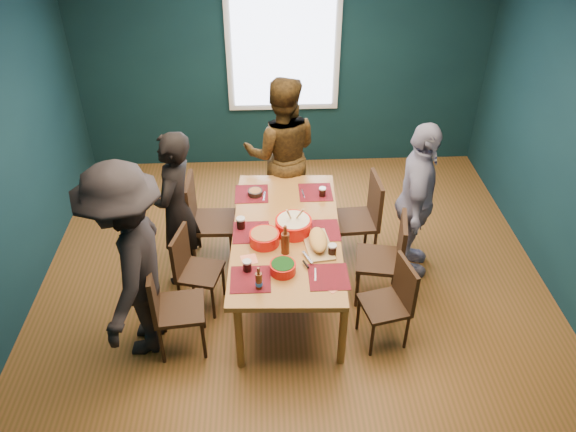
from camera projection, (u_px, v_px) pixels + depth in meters
name	position (u px, v px, depth m)	size (l,w,h in m)	color
room	(293.00, 154.00, 4.93)	(5.01, 5.01, 2.71)	brown
dining_table	(286.00, 238.00, 5.10)	(1.04, 1.96, 0.73)	#A67A32
chair_left_far	(203.00, 215.00, 5.56)	(0.45, 0.45, 0.96)	black
chair_left_mid	(191.00, 265.00, 5.08)	(0.45, 0.45, 0.82)	black
chair_left_near	(168.00, 302.00, 4.63)	(0.45, 0.45, 0.90)	black
chair_right_far	(364.00, 213.00, 5.61)	(0.45, 0.45, 0.94)	black
chair_right_mid	(389.00, 253.00, 5.13)	(0.48, 0.48, 0.91)	black
chair_right_near	(394.00, 297.00, 4.74)	(0.45, 0.45, 0.82)	black
person_far_left	(177.00, 210.00, 5.23)	(0.58, 0.38, 1.59)	black
person_back	(282.00, 154.00, 5.97)	(0.83, 0.65, 1.71)	black
person_right	(416.00, 202.00, 5.31)	(0.95, 0.39, 1.62)	silver
person_near_left	(130.00, 264.00, 4.45)	(1.16, 0.67, 1.79)	black
bowl_salad	(264.00, 238.00, 4.89)	(0.27, 0.27, 0.11)	red
bowl_dumpling	(293.00, 225.00, 5.02)	(0.33, 0.33, 0.31)	red
bowl_herbs	(283.00, 267.00, 4.59)	(0.22, 0.22, 0.09)	red
cutting_board	(318.00, 241.00, 4.86)	(0.29, 0.55, 0.12)	tan
small_bowl	(255.00, 193.00, 5.52)	(0.14, 0.14, 0.06)	black
beer_bottle_a	(259.00, 281.00, 4.42)	(0.06, 0.06, 0.21)	#481F0C
beer_bottle_b	(285.00, 243.00, 4.76)	(0.07, 0.07, 0.28)	#481F0C
cola_glass_a	(247.00, 265.00, 4.60)	(0.08, 0.08, 0.10)	black
cola_glass_b	(332.00, 249.00, 4.77)	(0.08, 0.08, 0.10)	black
cola_glass_c	(322.00, 192.00, 5.50)	(0.07, 0.07, 0.10)	black
cola_glass_d	(241.00, 223.00, 5.07)	(0.08, 0.08, 0.11)	black
napkin_a	(329.00, 224.00, 5.15)	(0.14, 0.14, 0.00)	#F18465
napkin_b	(249.00, 260.00, 4.74)	(0.13, 0.13, 0.00)	#F18465
napkin_c	(332.00, 286.00, 4.48)	(0.14, 0.14, 0.00)	#F18465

